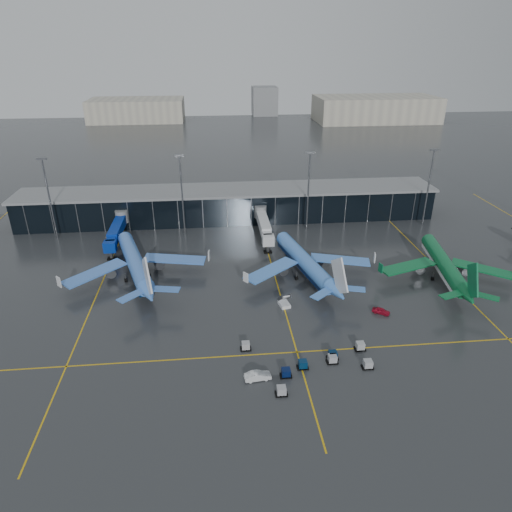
{
  "coord_description": "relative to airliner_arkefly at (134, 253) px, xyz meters",
  "views": [
    {
      "loc": [
        -5.56,
        -88.2,
        56.96
      ],
      "look_at": [
        5.0,
        18.0,
        6.0
      ],
      "focal_mm": 32.0,
      "sensor_mm": 36.0,
      "label": 1
    }
  ],
  "objects": [
    {
      "name": "service_van_white",
      "position": [
        27.94,
        -43.71,
        -5.98
      ],
      "size": [
        5.13,
        2.3,
        1.64
      ],
      "primitive_type": "imported",
      "rotation": [
        0.0,
        0.0,
        1.69
      ],
      "color": "silver",
      "rests_on": "ground"
    },
    {
      "name": "mobile_airstair",
      "position": [
        36.78,
        -18.74,
        -6.03
      ],
      "size": [
        2.81,
        3.59,
        3.45
      ],
      "rotation": [
        0.0,
        0.0,
        0.21
      ],
      "color": "white",
      "rests_on": "ground"
    },
    {
      "name": "distant_hangars",
      "position": [
        76.56,
        248.66,
        1.99
      ],
      "size": [
        260.0,
        71.0,
        22.0
      ],
      "color": "#B2AD99",
      "rests_on": "ground"
    },
    {
      "name": "service_van_red",
      "position": [
        58.36,
        -24.2,
        -6.12
      ],
      "size": [
        4.2,
        3.59,
        1.36
      ],
      "primitive_type": "imported",
      "rotation": [
        0.0,
        0.0,
        0.97
      ],
      "color": "#A80C25",
      "rests_on": "ground"
    },
    {
      "name": "baggage_carts",
      "position": [
        39.11,
        -40.8,
        -6.04
      ],
      "size": [
        25.23,
        15.07,
        1.7
      ],
      "color": "black",
      "rests_on": "ground"
    },
    {
      "name": "jet_bridges",
      "position": [
        -8.38,
        21.57,
        -2.25
      ],
      "size": [
        94.0,
        27.5,
        7.2
      ],
      "color": "#595B60",
      "rests_on": "ground"
    },
    {
      "name": "taxi_lines",
      "position": [
        36.62,
        -10.81,
        -6.79
      ],
      "size": [
        220.0,
        120.0,
        0.02
      ],
      "color": "gold",
      "rests_on": "ground"
    },
    {
      "name": "terminal_pier",
      "position": [
        26.62,
        40.58,
        -1.38
      ],
      "size": [
        142.0,
        17.0,
        10.7
      ],
      "color": "black",
      "rests_on": "ground"
    },
    {
      "name": "ground",
      "position": [
        26.62,
        -21.42,
        -6.8
      ],
      "size": [
        600.0,
        600.0,
        0.0
      ],
      "primitive_type": "plane",
      "color": "#282B2D",
      "rests_on": "ground"
    },
    {
      "name": "airliner_aer_lingus",
      "position": [
        80.36,
        -8.52,
        -0.5
      ],
      "size": [
        42.41,
        46.49,
        12.6
      ],
      "primitive_type": null,
      "rotation": [
        0.0,
        0.0,
        -0.17
      ],
      "color": "#0C6433",
      "rests_on": "ground"
    },
    {
      "name": "airliner_arkefly",
      "position": [
        0.0,
        0.0,
        0.0
      ],
      "size": [
        50.28,
        53.82,
        13.6
      ],
      "primitive_type": null,
      "rotation": [
        0.0,
        0.0,
        0.3
      ],
      "color": "#4279D8",
      "rests_on": "ground"
    },
    {
      "name": "flood_masts",
      "position": [
        31.62,
        28.58,
        7.01
      ],
      "size": [
        203.0,
        0.5,
        25.5
      ],
      "color": "#595B60",
      "rests_on": "ground"
    },
    {
      "name": "airliner_klm_near",
      "position": [
        44.36,
        -3.57,
        -0.29
      ],
      "size": [
        45.4,
        49.35,
        13.02
      ],
      "primitive_type": null,
      "rotation": [
        0.0,
        0.0,
        0.22
      ],
      "color": "#4481DF",
      "rests_on": "ground"
    }
  ]
}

